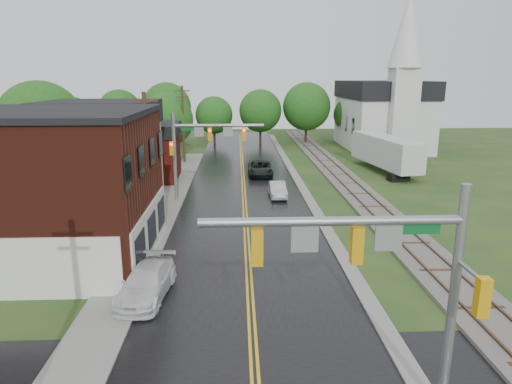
{
  "coord_description": "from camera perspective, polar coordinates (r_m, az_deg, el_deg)",
  "views": [
    {
      "loc": [
        -0.53,
        -9.62,
        9.99
      ],
      "look_at": [
        0.52,
        15.92,
        3.5
      ],
      "focal_mm": 32.0,
      "sensor_mm": 36.0,
      "label": 1
    }
  ],
  "objects": [
    {
      "name": "brick_building",
      "position": [
        27.99,
        -27.59,
        0.56
      ],
      "size": [
        14.3,
        10.3,
        8.3
      ],
      "color": "#4D1B10",
      "rests_on": "ground"
    },
    {
      "name": "pickup_white",
      "position": [
        22.12,
        -13.52,
        -10.99
      ],
      "size": [
        2.48,
        5.06,
        1.42
      ],
      "primitive_type": "imported",
      "rotation": [
        0.0,
        0.0,
        -0.11
      ],
      "color": "silver",
      "rests_on": "ground"
    },
    {
      "name": "suv_dark",
      "position": [
        47.21,
        0.52,
        2.94
      ],
      "size": [
        2.49,
        5.33,
        1.48
      ],
      "primitive_type": "imported",
      "rotation": [
        0.0,
        0.0,
        -0.01
      ],
      "color": "black",
      "rests_on": "ground"
    },
    {
      "name": "railroad",
      "position": [
        46.9,
        10.68,
        1.83
      ],
      "size": [
        3.2,
        80.0,
        0.3
      ],
      "color": "#59544C",
      "rests_on": "ground"
    },
    {
      "name": "tree_left_b",
      "position": [
        45.19,
        -25.11,
        7.49
      ],
      "size": [
        7.6,
        7.6,
        9.69
      ],
      "color": "black",
      "rests_on": "ground"
    },
    {
      "name": "church",
      "position": [
        66.73,
        15.82,
        10.15
      ],
      "size": [
        10.4,
        18.4,
        20.0
      ],
      "color": "silver",
      "rests_on": "ground"
    },
    {
      "name": "darkred_building",
      "position": [
        46.27,
        -14.17,
        4.12
      ],
      "size": [
        7.0,
        6.0,
        4.4
      ],
      "primitive_type": "cube",
      "color": "#3F0F0C",
      "rests_on": "ground"
    },
    {
      "name": "main_road",
      "position": [
        40.86,
        -1.55,
        0.09
      ],
      "size": [
        10.0,
        90.0,
        0.02
      ],
      "primitive_type": "cube",
      "color": "black",
      "rests_on": "ground"
    },
    {
      "name": "tree_left_c",
      "position": [
        51.57,
        -17.46,
        7.5
      ],
      "size": [
        6.0,
        6.0,
        7.65
      ],
      "color": "black",
      "rests_on": "ground"
    },
    {
      "name": "curb_right",
      "position": [
        46.11,
        5.09,
        1.67
      ],
      "size": [
        0.8,
        70.0,
        0.12
      ],
      "primitive_type": "cube",
      "color": "gray",
      "rests_on": "ground"
    },
    {
      "name": "utility_pole_b",
      "position": [
        32.66,
        -13.44,
        4.57
      ],
      "size": [
        1.8,
        0.28,
        9.0
      ],
      "color": "#382616",
      "rests_on": "ground"
    },
    {
      "name": "traffic_signal_near",
      "position": [
        13.27,
        15.54,
        -8.53
      ],
      "size": [
        7.34,
        0.3,
        7.2
      ],
      "color": "gray",
      "rests_on": "ground"
    },
    {
      "name": "tree_left_e",
      "position": [
        56.38,
        -10.96,
        8.72
      ],
      "size": [
        6.4,
        6.4,
        8.16
      ],
      "color": "black",
      "rests_on": "ground"
    },
    {
      "name": "yellow_house",
      "position": [
        37.74,
        -18.45,
        3.14
      ],
      "size": [
        8.0,
        7.0,
        6.4
      ],
      "primitive_type": "cube",
      "color": "tan",
      "rests_on": "ground"
    },
    {
      "name": "semi_trailer",
      "position": [
        50.71,
        15.88,
        4.92
      ],
      "size": [
        4.38,
        12.16,
        3.78
      ],
      "color": "black",
      "rests_on": "ground"
    },
    {
      "name": "sidewalk_left",
      "position": [
        36.48,
        -11.22,
        -1.93
      ],
      "size": [
        2.4,
        50.0,
        0.12
      ],
      "primitive_type": "cube",
      "color": "gray",
      "rests_on": "ground"
    },
    {
      "name": "sedan_silver",
      "position": [
        38.82,
        2.7,
        0.29
      ],
      "size": [
        1.43,
        3.91,
        1.28
      ],
      "primitive_type": "imported",
      "rotation": [
        0.0,
        0.0,
        0.02
      ],
      "color": "#AEAEB3",
      "rests_on": "ground"
    },
    {
      "name": "traffic_signal_far",
      "position": [
        37.08,
        -6.93,
        6.37
      ],
      "size": [
        7.34,
        0.43,
        7.2
      ],
      "color": "gray",
      "rests_on": "ground"
    },
    {
      "name": "utility_pole_c",
      "position": [
        54.24,
        -9.09,
        8.49
      ],
      "size": [
        1.8,
        0.28,
        9.0
      ],
      "color": "#382616",
      "rests_on": "ground"
    }
  ]
}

